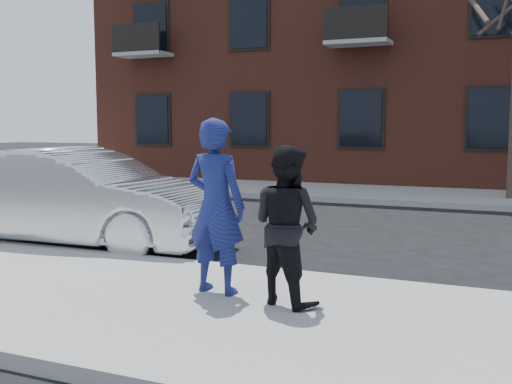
% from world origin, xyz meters
% --- Properties ---
extents(ground, '(100.00, 100.00, 0.00)m').
position_xyz_m(ground, '(0.00, 0.00, 0.00)').
color(ground, black).
rests_on(ground, ground).
extents(near_sidewalk, '(50.00, 3.50, 0.15)m').
position_xyz_m(near_sidewalk, '(0.00, -0.25, 0.07)').
color(near_sidewalk, gray).
rests_on(near_sidewalk, ground).
extents(near_curb, '(50.00, 0.10, 0.15)m').
position_xyz_m(near_curb, '(0.00, 1.55, 0.07)').
color(near_curb, '#999691').
rests_on(near_curb, ground).
extents(far_sidewalk, '(50.00, 3.50, 0.15)m').
position_xyz_m(far_sidewalk, '(0.00, 11.25, 0.07)').
color(far_sidewalk, gray).
rests_on(far_sidewalk, ground).
extents(far_curb, '(50.00, 0.10, 0.15)m').
position_xyz_m(far_curb, '(0.00, 9.45, 0.07)').
color(far_curb, '#999691').
rests_on(far_curb, ground).
extents(apartment_building, '(24.30, 10.30, 12.30)m').
position_xyz_m(apartment_building, '(2.00, 18.00, 6.16)').
color(apartment_building, brown).
rests_on(apartment_building, ground).
extents(silver_sedan, '(5.01, 1.98, 1.62)m').
position_xyz_m(silver_sedan, '(-2.04, 2.30, 0.81)').
color(silver_sedan, '#B7BABF').
rests_on(silver_sedan, ground).
extents(man_hoodie, '(0.75, 0.56, 1.93)m').
position_xyz_m(man_hoodie, '(1.50, 0.28, 1.11)').
color(man_hoodie, navy).
rests_on(man_hoodie, near_sidewalk).
extents(man_peacoat, '(0.97, 0.87, 1.65)m').
position_xyz_m(man_peacoat, '(2.35, 0.20, 0.98)').
color(man_peacoat, black).
rests_on(man_peacoat, near_sidewalk).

